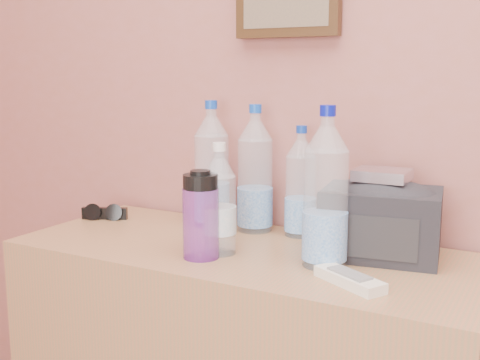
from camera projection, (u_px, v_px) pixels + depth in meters
The scene contains 10 objects.
pet_large_a at pixel (212, 171), 1.73m from camera, with size 0.10×0.10×0.36m.
pet_large_b at pixel (301, 188), 1.62m from camera, with size 0.08×0.08×0.30m.
pet_large_c at pixel (255, 176), 1.67m from camera, with size 0.10×0.10×0.35m.
pet_large_d at pixel (326, 196), 1.36m from camera, with size 0.10×0.10×0.37m.
pet_small at pixel (220, 205), 1.46m from camera, with size 0.08×0.08×0.27m.
nalgene_bottle at pixel (201, 215), 1.43m from camera, with size 0.09×0.09×0.21m.
sunglasses at pixel (105, 213), 1.82m from camera, with size 0.14×0.05×0.04m, color black, non-canonical shape.
ac_remote at pixel (349, 279), 1.26m from camera, with size 0.17×0.05×0.02m, color white.
toiletry_bag at pixel (381, 218), 1.44m from camera, with size 0.27×0.20×0.19m, color black, non-canonical shape.
foil_packet at pixel (382, 175), 1.43m from camera, with size 0.13×0.10×0.03m, color silver.
Camera 1 is at (0.19, 0.44, 1.18)m, focal length 45.00 mm.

